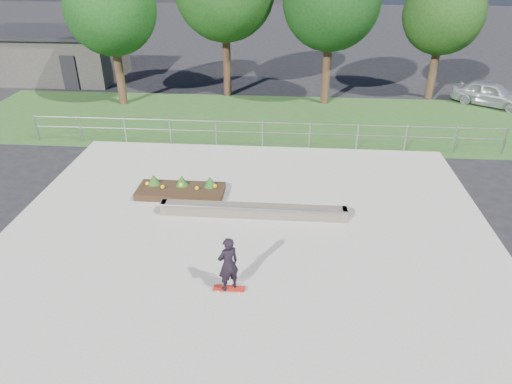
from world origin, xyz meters
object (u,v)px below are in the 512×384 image
at_px(planter_bed, 181,189).
at_px(skateboarder, 228,264).
at_px(grind_ledge, 253,211).
at_px(parked_car, 490,94).

xyz_separation_m(planter_bed, skateboarder, (2.33, -4.89, 0.65)).
xyz_separation_m(grind_ledge, parked_car, (11.79, 12.52, 0.39)).
relative_size(grind_ledge, parked_car, 1.56).
height_order(grind_ledge, skateboarder, skateboarder).
height_order(planter_bed, parked_car, parked_car).
xyz_separation_m(planter_bed, parked_car, (14.42, 11.24, 0.41)).
height_order(skateboarder, parked_car, skateboarder).
bearing_deg(planter_bed, parked_car, 37.92).
distance_m(planter_bed, skateboarder, 5.46).
relative_size(planter_bed, parked_car, 0.78).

